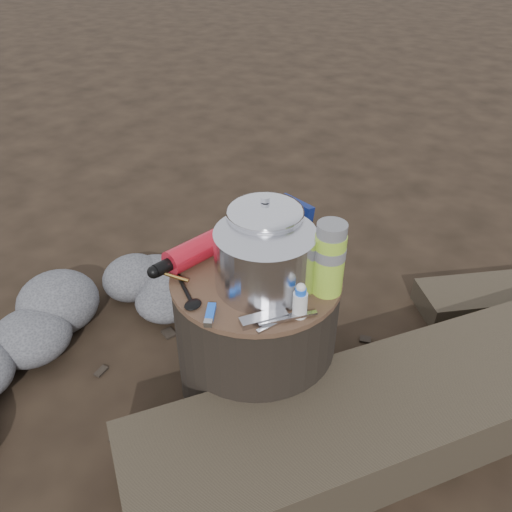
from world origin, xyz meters
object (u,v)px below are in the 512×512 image
Objects in this scene: fuel_bottle at (201,248)px; thermos at (329,259)px; stump at (256,333)px; log_main at (491,378)px; travel_mug at (326,249)px; camping_pot at (265,234)px.

thermos is (0.35, 0.07, 0.06)m from fuel_bottle.
stump is 0.70m from log_main.
thermos reaches higher than log_main.
thermos is at bearing 14.31° from stump.
thermos reaches higher than stump.
thermos is (-0.42, -0.29, 0.43)m from log_main.
travel_mug is (-0.06, 0.10, -0.04)m from thermos.
stump is 0.21× the size of log_main.
travel_mug is (0.30, 0.16, 0.02)m from fuel_bottle.
log_main is 10.98× the size of thermos.
camping_pot is at bearing -146.56° from travel_mug.
travel_mug is (0.14, 0.09, -0.05)m from camping_pot.
log_main is 10.81× the size of camping_pot.
fuel_bottle is (-0.77, -0.36, 0.36)m from log_main.
fuel_bottle is (-0.17, -0.02, 0.24)m from stump.
log_main is (0.60, 0.34, -0.12)m from stump.
camping_pot is at bearing -120.86° from log_main.
log_main is at bearing 22.19° from travel_mug.
fuel_bottle is at bearing -173.04° from stump.
stump is 0.36m from thermos.
thermos is at bearing -1.70° from camping_pot.
camping_pot is (-0.01, 0.05, 0.31)m from stump.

